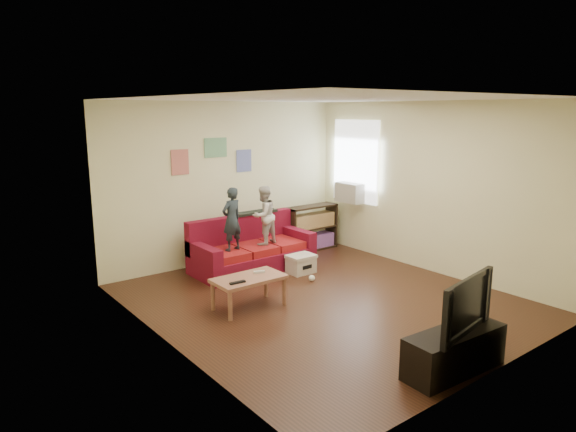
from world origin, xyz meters
TOP-DOWN VIEW (x-y plane):
  - room_shell at (0.00, 0.00)m, footprint 4.52×5.02m
  - sofa at (0.03, 1.84)m, footprint 1.99×0.91m
  - child_a at (-0.42, 1.67)m, footprint 0.40×0.30m
  - child_b at (0.18, 1.67)m, footprint 0.54×0.46m
  - coffee_table at (-0.95, 0.41)m, footprint 0.94×0.52m
  - remote at (-1.20, 0.29)m, footprint 0.21×0.07m
  - game_controller at (-0.75, 0.46)m, footprint 0.15×0.10m
  - bookshelf at (1.56, 2.10)m, footprint 1.04×0.31m
  - window at (2.22, 1.65)m, footprint 0.04×1.08m
  - ac_unit at (2.10, 1.65)m, footprint 0.28×0.55m
  - artwork_left at (-0.85, 2.48)m, footprint 0.30×0.01m
  - artwork_center at (-0.20, 2.48)m, footprint 0.42×0.01m
  - artwork_right at (0.35, 2.48)m, footprint 0.30×0.01m
  - file_box at (0.52, 1.13)m, footprint 0.43×0.33m
  - tv_stand at (-0.28, -2.25)m, footprint 1.17×0.45m
  - television at (-0.28, -2.25)m, footprint 1.01×0.30m
  - tissue at (0.39, 0.71)m, footprint 0.12×0.12m

SIDE VIEW (x-z plane):
  - tissue at x=0.39m, z-range 0.00..0.09m
  - file_box at x=0.52m, z-range 0.00..0.30m
  - tv_stand at x=-0.28m, z-range 0.00..0.43m
  - sofa at x=0.03m, z-range -0.14..0.73m
  - coffee_table at x=-0.95m, z-range 0.15..0.57m
  - bookshelf at x=1.56m, z-range -0.04..0.79m
  - remote at x=-1.20m, z-range 0.42..0.44m
  - game_controller at x=-0.75m, z-range 0.42..0.45m
  - television at x=-0.28m, z-range 0.43..1.01m
  - child_b at x=0.18m, z-range 0.42..1.37m
  - child_a at x=-0.42m, z-range 0.42..1.41m
  - ac_unit at x=2.10m, z-range 0.91..1.26m
  - room_shell at x=0.00m, z-range -0.01..2.71m
  - window at x=2.22m, z-range 0.90..2.38m
  - artwork_right at x=0.35m, z-range 1.51..1.89m
  - artwork_left at x=-0.85m, z-range 1.55..1.95m
  - artwork_center at x=-0.20m, z-range 1.79..2.11m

